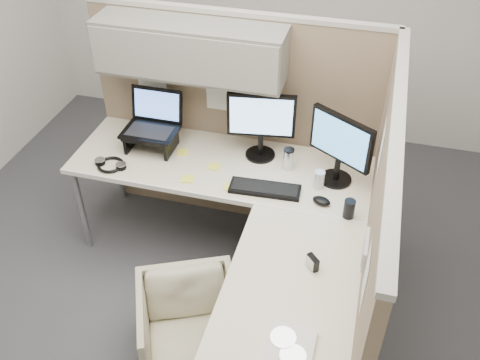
% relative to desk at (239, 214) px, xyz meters
% --- Properties ---
extents(ground, '(4.50, 4.50, 0.00)m').
position_rel_desk_xyz_m(ground, '(-0.12, -0.13, -0.69)').
color(ground, '#3B3B40').
rests_on(ground, ground).
extents(partition_back, '(2.00, 0.36, 1.63)m').
position_rel_desk_xyz_m(partition_back, '(-0.34, 0.70, 0.41)').
color(partition_back, '#877058').
rests_on(partition_back, ground).
extents(partition_right, '(0.07, 2.03, 1.63)m').
position_rel_desk_xyz_m(partition_right, '(0.78, -0.19, 0.13)').
color(partition_right, '#877058').
rests_on(partition_right, ground).
extents(desk, '(2.00, 1.98, 0.73)m').
position_rel_desk_xyz_m(desk, '(0.00, 0.00, 0.00)').
color(desk, beige).
rests_on(desk, ground).
extents(office_chair, '(0.73, 0.71, 0.58)m').
position_rel_desk_xyz_m(office_chair, '(-0.14, -0.55, -0.40)').
color(office_chair, beige).
rests_on(office_chair, ground).
extents(monitor_left, '(0.44, 0.20, 0.47)m').
position_rel_desk_xyz_m(monitor_left, '(-0.00, 0.56, 0.32)').
color(monitor_left, black).
rests_on(monitor_left, desk).
extents(monitor_right, '(0.39, 0.26, 0.47)m').
position_rel_desk_xyz_m(monitor_right, '(0.52, 0.43, 0.32)').
color(monitor_right, black).
rests_on(monitor_right, desk).
extents(laptop_station, '(0.36, 0.31, 0.38)m').
position_rel_desk_xyz_m(laptop_station, '(-0.74, 0.48, 0.19)').
color(laptop_station, black).
rests_on(laptop_station, desk).
extents(keyboard, '(0.45, 0.17, 0.02)m').
position_rel_desk_xyz_m(keyboard, '(0.11, 0.21, 0.05)').
color(keyboard, black).
rests_on(keyboard, desk).
extents(mouse, '(0.13, 0.10, 0.04)m').
position_rel_desk_xyz_m(mouse, '(0.47, 0.18, 0.06)').
color(mouse, black).
rests_on(mouse, desk).
extents(travel_mug, '(0.07, 0.07, 0.15)m').
position_rel_desk_xyz_m(travel_mug, '(0.21, 0.47, 0.12)').
color(travel_mug, silver).
rests_on(travel_mug, desk).
extents(soda_can_green, '(0.07, 0.07, 0.12)m').
position_rel_desk_xyz_m(soda_can_green, '(0.63, 0.10, 0.10)').
color(soda_can_green, black).
rests_on(soda_can_green, desk).
extents(soda_can_silver, '(0.07, 0.07, 0.12)m').
position_rel_desk_xyz_m(soda_can_silver, '(0.43, 0.33, 0.10)').
color(soda_can_silver, silver).
rests_on(soda_can_silver, desk).
extents(sticky_note_a, '(0.09, 0.09, 0.01)m').
position_rel_desk_xyz_m(sticky_note_a, '(-0.39, 0.19, 0.05)').
color(sticky_note_a, '#F3ED40').
rests_on(sticky_note_a, desk).
extents(sticky_note_c, '(0.09, 0.09, 0.01)m').
position_rel_desk_xyz_m(sticky_note_c, '(-0.52, 0.46, 0.05)').
color(sticky_note_c, '#F3ED40').
rests_on(sticky_note_c, desk).
extents(sticky_note_d, '(0.09, 0.09, 0.01)m').
position_rel_desk_xyz_m(sticky_note_d, '(-0.26, 0.36, 0.05)').
color(sticky_note_d, '#F3ED40').
rests_on(sticky_note_d, desk).
extents(sticky_note_b, '(0.08, 0.08, 0.01)m').
position_rel_desk_xyz_m(sticky_note_b, '(-0.10, 0.18, 0.05)').
color(sticky_note_b, '#F3ED40').
rests_on(sticky_note_b, desk).
extents(headphones, '(0.22, 0.19, 0.03)m').
position_rel_desk_xyz_m(headphones, '(-0.92, 0.19, 0.06)').
color(headphones, black).
rests_on(headphones, desk).
extents(paper_stack, '(0.22, 0.27, 0.03)m').
position_rel_desk_xyz_m(paper_stack, '(0.48, -0.88, 0.06)').
color(paper_stack, white).
rests_on(paper_stack, desk).
extents(desk_clock, '(0.07, 0.08, 0.08)m').
position_rel_desk_xyz_m(desk_clock, '(0.50, -0.35, 0.08)').
color(desk_clock, black).
rests_on(desk_clock, desk).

